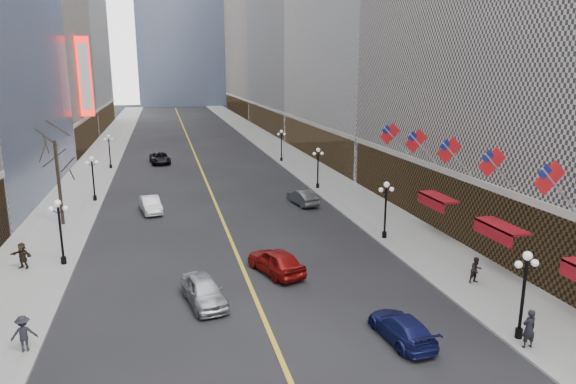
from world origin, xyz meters
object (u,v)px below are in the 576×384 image
car_nb_mid (151,205)px  streetlamp_east_0 (524,286)px  streetlamp_east_2 (318,164)px  car_nb_near (204,291)px  streetlamp_east_1 (386,204)px  streetlamp_west_2 (93,174)px  car_sb_near (402,328)px  car_sb_far (302,197)px  streetlamp_west_3 (109,148)px  streetlamp_west_1 (60,225)px  car_sb_mid (276,261)px  car_nb_far (160,158)px  ped_ne_corner (529,329)px  streetlamp_east_3 (281,142)px

car_nb_mid → streetlamp_east_0: bearing=-67.2°
streetlamp_east_2 → car_nb_near: 30.11m
streetlamp_east_1 → streetlamp_west_2: 29.68m
streetlamp_east_0 → car_sb_near: 6.20m
car_sb_far → streetlamp_east_0: bearing=85.9°
streetlamp_west_3 → car_nb_near: streetlamp_west_3 is taller
car_nb_near → streetlamp_west_1: bearing=126.2°
car_sb_near → car_sb_mid: 10.71m
car_nb_far → ped_ne_corner: 58.26m
streetlamp_east_3 → car_nb_far: size_ratio=0.82×
car_sb_mid → car_nb_mid: bearing=-83.6°
car_nb_near → car_nb_far: size_ratio=0.84×
streetlamp_west_3 → car_sb_near: 53.71m
car_nb_mid → car_nb_near: bearing=-90.5°
car_nb_near → streetlamp_east_3: bearing=60.4°
car_nb_near → car_sb_far: (11.32, 20.12, -0.05)m
streetlamp_east_1 → streetlamp_west_2: (-23.60, 18.00, 0.00)m
streetlamp_west_3 → car_nb_mid: 24.22m
streetlamp_east_0 → streetlamp_west_3: same height
streetlamp_west_2 → car_nb_near: size_ratio=0.97×
car_sb_near → streetlamp_west_3: bearing=-75.5°
streetlamp_east_3 → ped_ne_corner: bearing=-90.2°
streetlamp_east_1 → streetlamp_east_2: (0.00, 18.00, 0.00)m
streetlamp_east_2 → car_sb_near: size_ratio=1.00×
streetlamp_east_3 → streetlamp_west_1: same height
ped_ne_corner → streetlamp_east_3: bearing=-90.4°
streetlamp_east_3 → car_nb_far: streetlamp_east_3 is taller
streetlamp_east_2 → car_sb_mid: (-9.80, -22.70, -2.06)m
streetlamp_east_3 → car_sb_far: bearing=-98.1°
car_nb_mid → car_nb_far: size_ratio=0.82×
streetlamp_west_1 → car_nb_near: (8.84, -8.16, -2.11)m
streetlamp_east_3 → car_nb_mid: bearing=-127.5°
streetlamp_east_1 → car_sb_near: 15.76m
streetlamp_west_2 → car_sb_far: bearing=-16.7°
streetlamp_west_2 → streetlamp_west_1: bearing=-90.0°
streetlamp_east_2 → streetlamp_west_3: (-23.60, 18.00, 0.00)m
streetlamp_east_2 → streetlamp_east_3: size_ratio=1.00×
car_nb_mid → car_sb_far: size_ratio=1.00×
car_nb_near → streetlamp_west_3: bearing=90.2°
streetlamp_west_2 → car_sb_near: size_ratio=1.00×
streetlamp_east_0 → ped_ne_corner: 1.99m
streetlamp_east_2 → streetlamp_east_3: 18.00m
streetlamp_west_1 → car_sb_near: streetlamp_west_1 is taller
car_nb_mid → car_sb_near: (12.42, -27.08, -0.09)m
streetlamp_west_2 → car_sb_near: streetlamp_west_2 is taller
streetlamp_east_2 → car_sb_near: streetlamp_east_2 is taller
streetlamp_east_0 → car_sb_far: size_ratio=1.00×
car_sb_far → ped_ne_corner: ped_ne_corner is taller
streetlamp_east_3 → car_nb_far: (-17.13, 2.88, -2.13)m
streetlamp_west_3 → ped_ne_corner: bearing=-66.1°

